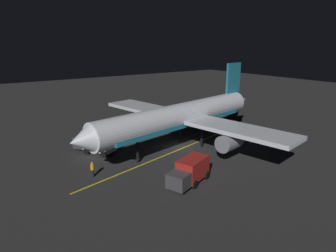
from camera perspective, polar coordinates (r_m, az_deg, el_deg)
ground_plane at (r=42.02m, az=2.24°, el=-4.30°), size 180.00×180.00×0.20m
apron_guide_stripe at (r=38.71m, az=-1.21°, el=-5.93°), size 6.33×25.91×0.01m
airliner at (r=41.11m, az=2.86°, el=1.84°), size 31.74×33.83×11.18m
baggage_truck at (r=40.82m, az=-13.76°, el=-3.41°), size 6.05×4.68×2.37m
catering_truck at (r=31.32m, az=4.26°, el=-8.81°), size 3.92×5.92×2.63m
ground_crew_worker at (r=33.89m, az=-14.39°, el=-8.10°), size 0.40×0.40×1.74m
traffic_cone_near_left at (r=37.65m, az=3.17°, el=-6.19°), size 0.50×0.50×0.55m
traffic_cone_near_right at (r=40.28m, az=-11.64°, el=-5.00°), size 0.50×0.50×0.55m
traffic_cone_under_wing at (r=46.92m, az=-7.86°, el=-1.82°), size 0.50×0.50×0.55m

